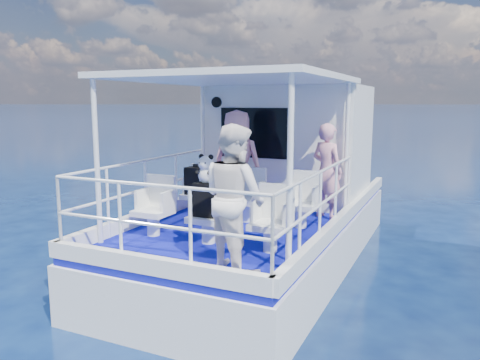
# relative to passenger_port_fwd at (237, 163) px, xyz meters

# --- Properties ---
(ground) EXTENTS (2000.00, 2000.00, 0.00)m
(ground) POSITION_rel_passenger_port_fwd_xyz_m (0.38, -0.63, -1.79)
(ground) COLOR #081840
(ground) RESTS_ON ground
(hull) EXTENTS (3.00, 7.00, 1.60)m
(hull) POSITION_rel_passenger_port_fwd_xyz_m (0.38, 0.37, -1.79)
(hull) COLOR white
(hull) RESTS_ON ground
(deck) EXTENTS (2.90, 6.90, 0.10)m
(deck) POSITION_rel_passenger_port_fwd_xyz_m (0.38, 0.37, -0.94)
(deck) COLOR #080A79
(deck) RESTS_ON hull
(cabin) EXTENTS (2.85, 2.00, 2.20)m
(cabin) POSITION_rel_passenger_port_fwd_xyz_m (0.38, 1.67, 0.21)
(cabin) COLOR white
(cabin) RESTS_ON deck
(canopy) EXTENTS (3.00, 3.20, 0.08)m
(canopy) POSITION_rel_passenger_port_fwd_xyz_m (0.38, -0.83, 1.35)
(canopy) COLOR white
(canopy) RESTS_ON cabin
(canopy_posts) EXTENTS (2.77, 2.97, 2.20)m
(canopy_posts) POSITION_rel_passenger_port_fwd_xyz_m (0.38, -0.88, 0.21)
(canopy_posts) COLOR white
(canopy_posts) RESTS_ON deck
(railings) EXTENTS (2.84, 3.59, 1.00)m
(railings) POSITION_rel_passenger_port_fwd_xyz_m (0.38, -1.20, -0.39)
(railings) COLOR white
(railings) RESTS_ON deck
(seat_port_fwd) EXTENTS (0.48, 0.46, 0.38)m
(seat_port_fwd) POSITION_rel_passenger_port_fwd_xyz_m (-0.52, -0.43, -0.70)
(seat_port_fwd) COLOR white
(seat_port_fwd) RESTS_ON deck
(seat_center_fwd) EXTENTS (0.48, 0.46, 0.38)m
(seat_center_fwd) POSITION_rel_passenger_port_fwd_xyz_m (0.38, -0.43, -0.70)
(seat_center_fwd) COLOR white
(seat_center_fwd) RESTS_ON deck
(seat_stbd_fwd) EXTENTS (0.48, 0.46, 0.38)m
(seat_stbd_fwd) POSITION_rel_passenger_port_fwd_xyz_m (1.28, -0.43, -0.70)
(seat_stbd_fwd) COLOR white
(seat_stbd_fwd) RESTS_ON deck
(seat_port_aft) EXTENTS (0.48, 0.46, 0.38)m
(seat_port_aft) POSITION_rel_passenger_port_fwd_xyz_m (-0.52, -1.73, -0.70)
(seat_port_aft) COLOR white
(seat_port_aft) RESTS_ON deck
(seat_center_aft) EXTENTS (0.48, 0.46, 0.38)m
(seat_center_aft) POSITION_rel_passenger_port_fwd_xyz_m (0.38, -1.73, -0.70)
(seat_center_aft) COLOR white
(seat_center_aft) RESTS_ON deck
(seat_stbd_aft) EXTENTS (0.48, 0.46, 0.38)m
(seat_stbd_aft) POSITION_rel_passenger_port_fwd_xyz_m (1.28, -1.73, -0.70)
(seat_stbd_aft) COLOR white
(seat_stbd_aft) RESTS_ON deck
(passenger_port_fwd) EXTENTS (0.70, 0.52, 1.77)m
(passenger_port_fwd) POSITION_rel_passenger_port_fwd_xyz_m (0.00, 0.00, 0.00)
(passenger_port_fwd) COLOR pink
(passenger_port_fwd) RESTS_ON deck
(passenger_stbd_fwd) EXTENTS (0.67, 0.57, 1.56)m
(passenger_stbd_fwd) POSITION_rel_passenger_port_fwd_xyz_m (1.46, 0.35, -0.10)
(passenger_stbd_fwd) COLOR pink
(passenger_stbd_fwd) RESTS_ON deck
(passenger_stbd_aft) EXTENTS (1.02, 0.95, 1.66)m
(passenger_stbd_aft) POSITION_rel_passenger_port_fwd_xyz_m (1.12, -2.47, -0.05)
(passenger_stbd_aft) COLOR white
(passenger_stbd_aft) RESTS_ON deck
(backpack_port) EXTENTS (0.35, 0.20, 0.46)m
(backpack_port) POSITION_rel_passenger_port_fwd_xyz_m (-0.52, -0.51, -0.28)
(backpack_port) COLOR black
(backpack_port) RESTS_ON seat_port_fwd
(backpack_center) EXTENTS (0.30, 0.17, 0.46)m
(backpack_center) POSITION_rel_passenger_port_fwd_xyz_m (0.37, -1.78, -0.28)
(backpack_center) COLOR black
(backpack_center) RESTS_ON seat_center_aft
(compact_camera) EXTENTS (0.09, 0.06, 0.06)m
(compact_camera) POSITION_rel_passenger_port_fwd_xyz_m (-0.52, -0.49, -0.02)
(compact_camera) COLOR black
(compact_camera) RESTS_ON backpack_port
(panda) EXTENTS (0.25, 0.20, 0.38)m
(panda) POSITION_rel_passenger_port_fwd_xyz_m (0.37, -1.76, 0.14)
(panda) COLOR silver
(panda) RESTS_ON backpack_center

